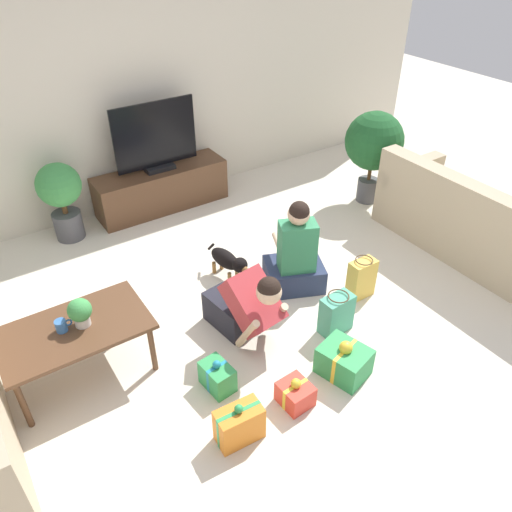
% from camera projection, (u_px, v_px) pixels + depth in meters
% --- Properties ---
extents(ground_plane, '(16.00, 16.00, 0.00)m').
position_uv_depth(ground_plane, '(265.00, 326.00, 4.24)').
color(ground_plane, beige).
extents(wall_back, '(8.40, 0.06, 2.60)m').
position_uv_depth(wall_back, '(126.00, 92.00, 5.27)').
color(wall_back, beige).
rests_on(wall_back, ground_plane).
extents(sofa_right, '(0.90, 2.08, 0.85)m').
position_uv_depth(sofa_right, '(478.00, 226.00, 4.97)').
color(sofa_right, tan).
rests_on(sofa_right, ground_plane).
extents(coffee_table, '(1.05, 0.62, 0.47)m').
position_uv_depth(coffee_table, '(75.00, 333.00, 3.57)').
color(coffee_table, brown).
rests_on(coffee_table, ground_plane).
extents(tv_console, '(1.51, 0.44, 0.48)m').
position_uv_depth(tv_console, '(162.00, 188.00, 5.76)').
color(tv_console, brown).
rests_on(tv_console, ground_plane).
extents(tv, '(0.95, 0.20, 0.76)m').
position_uv_depth(tv, '(156.00, 140.00, 5.42)').
color(tv, black).
rests_on(tv, tv_console).
extents(potted_plant_back_left, '(0.45, 0.45, 0.85)m').
position_uv_depth(potted_plant_back_left, '(61.00, 194.00, 5.07)').
color(potted_plant_back_left, '#4C4C51').
rests_on(potted_plant_back_left, ground_plane).
extents(potted_plant_corner_right, '(0.66, 0.66, 1.08)m').
position_uv_depth(potted_plant_corner_right, '(374.00, 144.00, 5.61)').
color(potted_plant_corner_right, '#4C4C51').
rests_on(potted_plant_corner_right, ground_plane).
extents(person_kneeling, '(0.41, 0.79, 0.76)m').
position_uv_depth(person_kneeling, '(246.00, 305.00, 3.95)').
color(person_kneeling, '#23232D').
rests_on(person_kneeling, ground_plane).
extents(person_sitting, '(0.64, 0.60, 0.92)m').
position_uv_depth(person_sitting, '(295.00, 258.00, 4.48)').
color(person_sitting, '#283351').
rests_on(person_sitting, ground_plane).
extents(dog, '(0.21, 0.55, 0.32)m').
position_uv_depth(dog, '(228.00, 261.00, 4.65)').
color(dog, black).
rests_on(dog, ground_plane).
extents(gift_box_a, '(0.37, 0.42, 0.32)m').
position_uv_depth(gift_box_a, '(344.00, 361.00, 3.75)').
color(gift_box_a, '#2D934C').
rests_on(gift_box_a, ground_plane).
extents(gift_box_b, '(0.32, 0.19, 0.33)m').
position_uv_depth(gift_box_b, '(239.00, 424.00, 3.28)').
color(gift_box_b, orange).
rests_on(gift_box_b, ground_plane).
extents(gift_box_c, '(0.22, 0.24, 0.24)m').
position_uv_depth(gift_box_c, '(295.00, 394.00, 3.54)').
color(gift_box_c, red).
rests_on(gift_box_c, ground_plane).
extents(gift_box_d, '(0.20, 0.27, 0.27)m').
position_uv_depth(gift_box_d, '(217.00, 376.00, 3.65)').
color(gift_box_d, '#2D934C').
rests_on(gift_box_d, ground_plane).
extents(gift_bag_a, '(0.28, 0.18, 0.37)m').
position_uv_depth(gift_bag_a, '(336.00, 314.00, 4.10)').
color(gift_bag_a, '#4CA384').
rests_on(gift_bag_a, ground_plane).
extents(gift_bag_b, '(0.25, 0.16, 0.40)m').
position_uv_depth(gift_bag_b, '(361.00, 278.00, 4.46)').
color(gift_bag_b, '#E5B74C').
rests_on(gift_bag_b, ground_plane).
extents(mug, '(0.12, 0.08, 0.09)m').
position_uv_depth(mug, '(61.00, 326.00, 3.49)').
color(mug, '#386BAD').
rests_on(mug, coffee_table).
extents(tabletop_plant, '(0.17, 0.17, 0.22)m').
position_uv_depth(tabletop_plant, '(80.00, 312.00, 3.50)').
color(tabletop_plant, beige).
rests_on(tabletop_plant, coffee_table).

